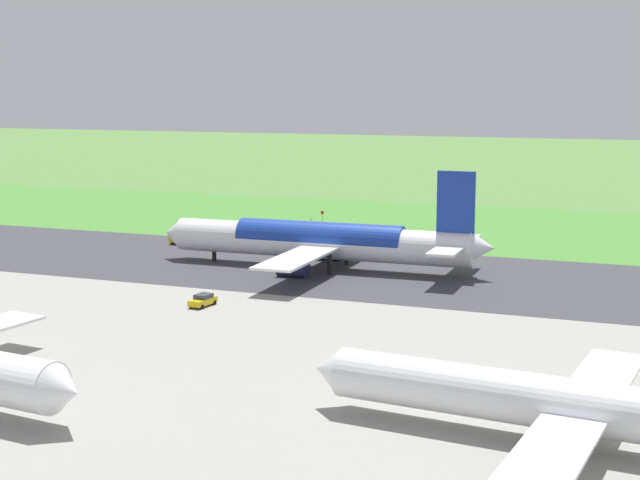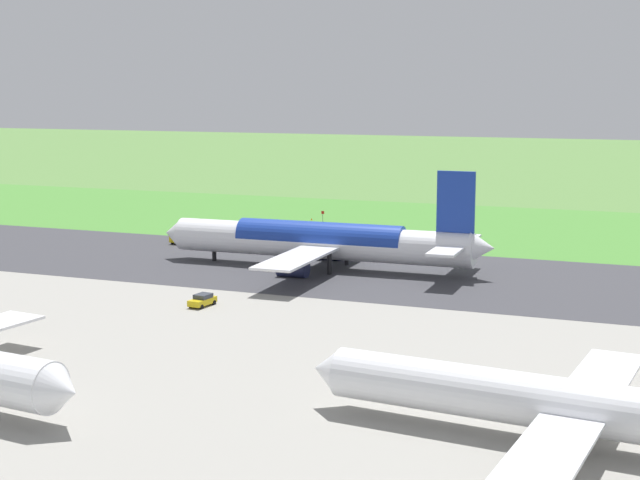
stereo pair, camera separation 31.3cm
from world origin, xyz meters
The scene contains 10 objects.
ground_plane centered at (0.00, 0.00, 0.00)m, with size 800.00×800.00×0.00m, color #547F3D.
runway_asphalt centered at (0.00, 0.00, 0.03)m, with size 600.00×39.91×0.06m, color #38383D.
apron_concrete centered at (0.00, 63.08, 0.03)m, with size 440.00×110.00×0.05m, color gray.
grass_verge_foreground centered at (0.00, -46.94, 0.02)m, with size 600.00×80.00×0.04m, color #478534.
airliner_main centered at (-8.83, -0.01, 4.35)m, with size 54.02×44.09×15.88m.
airliner_parked_near centered at (-53.49, 61.72, 3.52)m, with size 44.18×36.21×12.89m.
service_truck_baggage centered at (23.82, -14.22, 1.40)m, with size 2.49×5.88×2.65m.
service_car_followme centered at (-3.79, 29.39, 0.84)m, with size 2.28×4.37×1.62m.
no_stopping_sign centered at (8.10, -43.78, 1.72)m, with size 0.60×0.10×2.92m.
traffic_cone_orange centered at (12.81, -49.39, 0.28)m, with size 0.40×0.40×0.55m, color orange.
Camera 1 is at (-60.69, 134.15, 27.75)m, focal length 53.11 mm.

